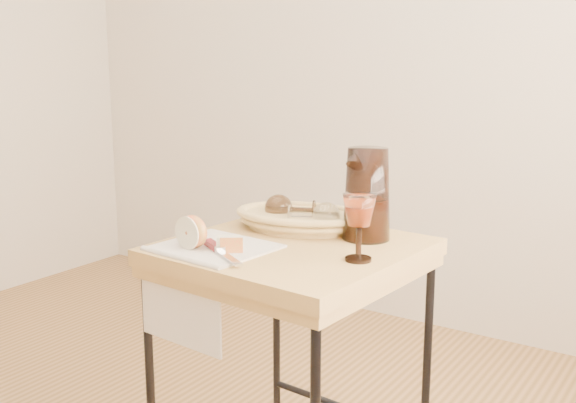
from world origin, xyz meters
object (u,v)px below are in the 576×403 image
Objects in this scene: bread_basket at (299,220)px; goblet_lying_a at (294,209)px; goblet_lying_b at (311,215)px; pitcher at (367,194)px; side_table at (292,378)px; wine_goblet at (359,227)px; table_knife at (221,251)px; tea_towel at (215,247)px; apple_half at (193,231)px.

goblet_lying_a is at bearing 141.23° from bread_basket.
goblet_lying_b is at bearing 132.55° from goblet_lying_a.
bread_basket is 0.23m from pitcher.
wine_goblet is (0.22, -0.04, 0.48)m from side_table.
bread_basket is at bearing 117.90° from table_knife.
goblet_lying_a is 0.38m from wine_goblet.
pitcher reaches higher than goblet_lying_a.
wine_goblet is at bearing 124.35° from goblet_lying_a.
wine_goblet is (0.36, 0.11, 0.08)m from tea_towel.
table_knife is (-0.01, -0.34, -0.01)m from bread_basket.
bread_basket reaches higher than side_table.
goblet_lying_b is 0.35m from apple_half.
apple_half is at bearing 52.82° from goblet_lying_a.
apple_half reaches higher than tea_towel.
bread_basket is at bearing 147.66° from wine_goblet.
wine_goblet reaches higher than table_knife.
pitcher is (0.24, -0.00, 0.07)m from goblet_lying_a.
side_table is 5.74× the size of goblet_lying_a.
pitcher is (0.14, 0.16, 0.52)m from side_table.
wine_goblet is 0.35m from table_knife.
side_table is 4.58× the size of wine_goblet.
goblet_lying_a is (-0.03, 0.02, 0.03)m from bread_basket.
bread_basket is 2.49× the size of goblet_lying_a.
goblet_lying_b reaches higher than table_knife.
pitcher is at bearing 87.87° from table_knife.
side_table is at bearing 97.06° from table_knife.
tea_towel is 0.08m from table_knife.
side_table is 0.46m from goblet_lying_b.
bread_basket is 0.35m from apple_half.
bread_basket is 0.06m from goblet_lying_b.
side_table is at bearing -145.53° from pitcher.
goblet_lying_b reaches higher than side_table.
apple_half is (-0.16, -0.31, -0.00)m from goblet_lying_b.
pitcher is 0.22m from wine_goblet.
goblet_lying_a reaches higher than goblet_lying_b.
wine_goblet is at bearing -61.84° from goblet_lying_b.
table_knife is at bearing 68.62° from goblet_lying_a.
side_table is at bearing 52.50° from apple_half.
apple_half is at bearing -129.80° from tea_towel.
apple_half is (-0.40, -0.15, -0.04)m from wine_goblet.
pitcher is (0.28, 0.31, 0.12)m from tea_towel.
side_table is at bearing 98.18° from goblet_lying_a.
goblet_lying_b is (-0.02, 0.13, 0.44)m from side_table.
pitcher reaches higher than bread_basket.
side_table is at bearing 50.83° from tea_towel.
table_knife is (-0.23, -0.35, -0.11)m from pitcher.
apple_half is (-0.11, -0.33, 0.02)m from bread_basket.
wine_goblet reaches higher than goblet_lying_b.
apple_half is (-0.08, -0.35, -0.00)m from goblet_lying_a.
pitcher is 3.12× the size of apple_half.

